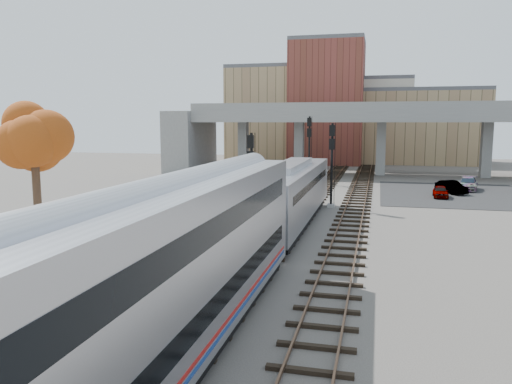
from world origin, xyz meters
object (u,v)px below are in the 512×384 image
at_px(signal_mast_far, 309,149).
at_px(car_b, 451,187).
at_px(car_a, 440,192).
at_px(locomotive, 291,193).
at_px(car_c, 468,184).
at_px(signal_mast_near, 251,186).
at_px(tree, 34,137).
at_px(signal_mast_mid, 332,166).
at_px(coach, 132,299).

relative_size(signal_mast_far, car_b, 2.01).
bearing_deg(car_a, locomotive, -123.50).
relative_size(signal_mast_far, car_c, 1.69).
relative_size(signal_mast_near, car_a, 1.97).
distance_m(tree, car_a, 35.34).
bearing_deg(car_a, car_b, 69.26).
height_order(tree, car_a, tree).
bearing_deg(locomotive, car_a, 53.92).
height_order(signal_mast_near, signal_mast_mid, signal_mast_mid).
xyz_separation_m(signal_mast_near, signal_mast_mid, (4.10, 10.60, 0.40)).
height_order(signal_mast_near, signal_mast_far, signal_mast_far).
relative_size(locomotive, signal_mast_far, 2.48).
bearing_deg(coach, tree, 134.00).
relative_size(coach, tree, 2.97).
relative_size(signal_mast_mid, tree, 0.82).
relative_size(signal_mast_near, car_c, 1.40).
height_order(locomotive, car_a, locomotive).
distance_m(coach, signal_mast_near, 20.04).
bearing_deg(car_c, signal_mast_near, -113.21).
bearing_deg(locomotive, car_c, 55.83).
xyz_separation_m(signal_mast_far, tree, (-10.32, -34.16, 2.31)).
bearing_deg(signal_mast_near, locomotive, 51.89).
height_order(car_a, car_c, car_c).
bearing_deg(signal_mast_far, car_a, -32.74).
relative_size(car_a, car_b, 0.85).
height_order(coach, signal_mast_far, signal_mast_far).
bearing_deg(coach, car_b, 72.85).
bearing_deg(locomotive, signal_mast_mid, 75.84).
distance_m(signal_mast_mid, car_b, 15.59).
relative_size(coach, signal_mast_far, 3.25).
distance_m(car_a, car_c, 6.91).
distance_m(signal_mast_near, signal_mast_far, 27.10).
xyz_separation_m(coach, signal_mast_far, (-2.10, 47.02, 1.13)).
bearing_deg(car_a, coach, -104.06).
distance_m(locomotive, car_a, 19.50).
height_order(signal_mast_far, car_a, signal_mast_far).
relative_size(tree, car_c, 1.85).
bearing_deg(tree, signal_mast_far, 73.19).
bearing_deg(signal_mast_far, car_b, -20.53).
xyz_separation_m(locomotive, signal_mast_near, (-2.10, -2.68, 0.75)).
bearing_deg(car_b, car_c, 29.82).
bearing_deg(car_a, signal_mast_near, -123.81).
distance_m(tree, car_b, 38.52).
xyz_separation_m(coach, car_a, (11.44, 38.31, -2.21)).
bearing_deg(coach, signal_mast_near, 96.02).
bearing_deg(car_b, tree, -157.49).
bearing_deg(signal_mast_far, car_c, -8.92).
xyz_separation_m(coach, signal_mast_mid, (2.00, 30.53, 0.63)).
distance_m(locomotive, car_b, 22.82).
bearing_deg(car_c, car_a, -107.40).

